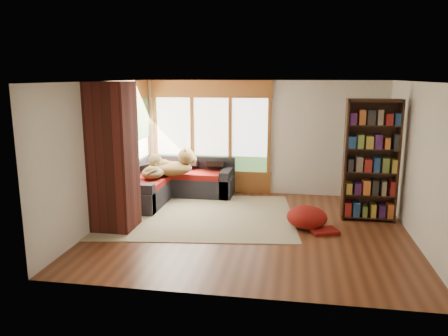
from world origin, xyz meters
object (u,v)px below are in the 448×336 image
(area_rug, at_px, (196,215))
(dog_brindle, at_px, (154,169))
(dog_tan, at_px, (175,164))
(bookshelf, at_px, (371,161))
(sectional_sofa, at_px, (172,185))
(pouf, at_px, (307,216))
(brick_chimney, at_px, (113,157))

(area_rug, relative_size, dog_brindle, 4.68)
(dog_tan, bearing_deg, area_rug, -71.96)
(area_rug, height_order, dog_tan, dog_tan)
(area_rug, bearing_deg, dog_tan, 124.06)
(area_rug, distance_m, bookshelf, 3.48)
(sectional_sofa, relative_size, pouf, 3.03)
(area_rug, relative_size, bookshelf, 1.64)
(sectional_sofa, distance_m, bookshelf, 4.26)
(bookshelf, bearing_deg, brick_chimney, -164.95)
(pouf, bearing_deg, dog_brindle, 161.42)
(sectional_sofa, distance_m, dog_tan, 0.52)
(pouf, xyz_separation_m, dog_brindle, (-3.22, 1.08, 0.53))
(pouf, bearing_deg, brick_chimney, -170.33)
(brick_chimney, bearing_deg, pouf, 9.67)
(area_rug, distance_m, dog_brindle, 1.52)
(bookshelf, relative_size, pouf, 3.15)
(brick_chimney, relative_size, area_rug, 0.69)
(brick_chimney, xyz_separation_m, sectional_sofa, (0.45, 2.05, -1.00))
(bookshelf, height_order, pouf, bookshelf)
(brick_chimney, relative_size, dog_tan, 2.49)
(sectional_sofa, xyz_separation_m, area_rug, (0.82, -1.14, -0.30))
(pouf, bearing_deg, bookshelf, 29.24)
(brick_chimney, relative_size, bookshelf, 1.14)
(dog_tan, xyz_separation_m, dog_brindle, (-0.39, -0.28, -0.05))
(bookshelf, bearing_deg, pouf, -150.76)
(brick_chimney, bearing_deg, area_rug, 35.65)
(brick_chimney, bearing_deg, sectional_sofa, 77.71)
(dog_brindle, bearing_deg, bookshelf, -102.16)
(brick_chimney, relative_size, dog_brindle, 3.24)
(sectional_sofa, relative_size, dog_tan, 2.11)
(sectional_sofa, xyz_separation_m, bookshelf, (4.09, -0.83, 0.84))
(bookshelf, bearing_deg, sectional_sofa, 168.57)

